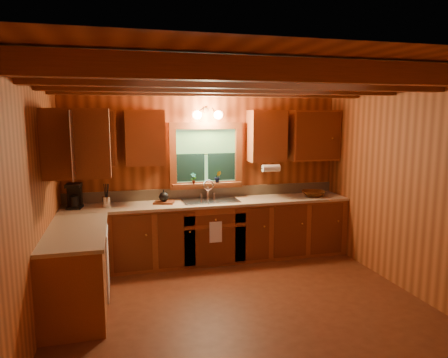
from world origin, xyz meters
name	(u,v)px	position (x,y,z in m)	size (l,w,h in m)	color
room	(243,194)	(0.00, 0.00, 1.30)	(4.20, 4.20, 4.20)	#572915
ceiling_beams	(243,83)	(0.00, 0.00, 2.49)	(4.20, 2.54, 0.18)	brown
base_cabinets	(181,241)	(-0.49, 1.28, 0.43)	(4.20, 2.22, 0.86)	brown
countertop	(181,209)	(-0.48, 1.29, 0.88)	(4.20, 2.24, 0.04)	tan
backsplash	(206,192)	(0.00, 1.89, 0.98)	(4.20, 0.02, 0.16)	tan
dishwasher_panel	(107,262)	(-1.47, 0.68, 0.43)	(0.02, 0.60, 0.80)	white
upper_cabinets	(173,139)	(-0.56, 1.42, 1.84)	(4.19, 1.77, 0.78)	brown
window	(206,157)	(0.00, 1.87, 1.53)	(1.12, 0.08, 1.00)	brown
window_sill	(207,184)	(0.00, 1.82, 1.12)	(1.06, 0.14, 0.04)	brown
wall_sconce	(208,115)	(0.00, 1.75, 2.16)	(0.45, 0.21, 0.17)	black
paper_towel_roll	(271,168)	(0.92, 1.53, 1.37)	(0.11, 0.11, 0.27)	white
dish_towel	(216,232)	(0.00, 1.26, 0.52)	(0.18, 0.01, 0.30)	white
sink	(210,204)	(0.00, 1.60, 0.86)	(0.82, 0.48, 0.43)	silver
coffee_maker	(74,196)	(-1.89, 1.64, 1.07)	(0.19, 0.24, 0.34)	black
utensil_crock	(106,201)	(-1.48, 1.59, 0.98)	(0.11, 0.11, 0.32)	silver
cutting_board	(164,202)	(-0.68, 1.62, 0.91)	(0.28, 0.20, 0.03)	#5D2913
teakettle	(164,197)	(-0.68, 1.62, 1.00)	(0.14, 0.14, 0.18)	black
wicker_basket	(313,194)	(1.64, 1.53, 0.94)	(0.36, 0.36, 0.09)	#48230C
potted_plant_left	(193,178)	(-0.21, 1.78, 1.22)	(0.09, 0.06, 0.16)	#5D2913
potted_plant_right	(218,177)	(0.16, 1.80, 1.23)	(0.10, 0.08, 0.18)	#5D2913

